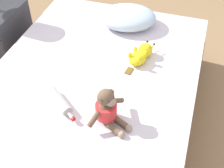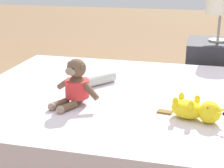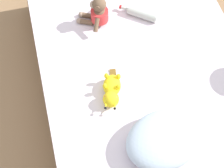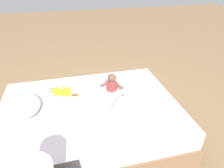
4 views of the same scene
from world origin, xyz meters
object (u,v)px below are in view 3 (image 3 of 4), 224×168
(bed, at_px, (138,68))
(pillow, at_px, (164,139))
(glass_bottle, at_px, (142,14))
(plush_monkey, at_px, (98,13))
(plush_yellow_creature, at_px, (112,91))

(bed, bearing_deg, pillow, 84.87)
(bed, distance_m, glass_bottle, 0.40)
(plush_monkey, bearing_deg, pillow, 99.05)
(bed, height_order, plush_monkey, plush_monkey)
(plush_monkey, distance_m, glass_bottle, 0.32)
(bed, xyz_separation_m, pillow, (0.06, 0.68, 0.30))
(plush_monkey, relative_size, glass_bottle, 1.06)
(plush_monkey, height_order, plush_yellow_creature, plush_monkey)
(bed, height_order, plush_yellow_creature, plush_yellow_creature)
(bed, relative_size, pillow, 3.75)
(plush_yellow_creature, xyz_separation_m, glass_bottle, (-0.37, -0.57, -0.02))
(pillow, xyz_separation_m, plush_yellow_creature, (0.21, -0.39, -0.03))
(pillow, bearing_deg, plush_monkey, -80.95)
(pillow, relative_size, plush_monkey, 1.94)
(bed, relative_size, glass_bottle, 7.69)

